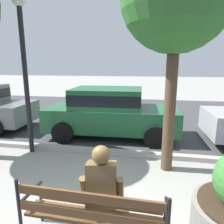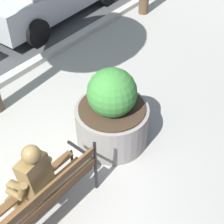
% 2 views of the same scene
% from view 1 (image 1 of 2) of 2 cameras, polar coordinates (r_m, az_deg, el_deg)
% --- Properties ---
extents(street_surface, '(60.00, 9.00, 0.01)m').
position_cam_1_polar(street_surface, '(9.90, 5.42, -0.59)').
color(street_surface, '#424244').
rests_on(street_surface, ground).
extents(curb_stone, '(60.00, 0.20, 0.12)m').
position_cam_1_polar(curb_stone, '(5.53, 1.04, -10.90)').
color(curb_stone, '#B2AFA8').
rests_on(curb_stone, ground).
extents(park_bench, '(1.81, 0.58, 0.95)m').
position_cam_1_polar(park_bench, '(2.83, -5.43, -25.19)').
color(park_bench, brown).
rests_on(park_bench, ground).
extents(bronze_statue_seated, '(0.61, 0.82, 1.37)m').
position_cam_1_polar(bronze_statue_seated, '(2.90, -2.19, -21.01)').
color(bronze_statue_seated, brown).
rests_on(bronze_statue_seated, ground).
extents(parked_car_green, '(4.16, 2.05, 1.56)m').
position_cam_1_polar(parked_car_green, '(6.70, -0.51, 0.35)').
color(parked_car_green, '#236638').
rests_on(parked_car_green, ground).
extents(lamp_post, '(0.32, 0.32, 3.90)m').
position_cam_1_polar(lamp_post, '(5.70, -22.93, 14.52)').
color(lamp_post, black).
rests_on(lamp_post, ground).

